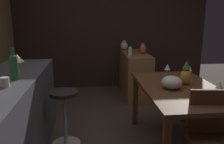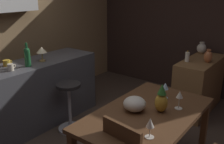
{
  "view_description": "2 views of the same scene",
  "coord_description": "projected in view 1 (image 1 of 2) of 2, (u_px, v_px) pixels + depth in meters",
  "views": [
    {
      "loc": [
        -2.3,
        0.57,
        1.5
      ],
      "look_at": [
        0.66,
        0.27,
        0.77
      ],
      "focal_mm": 37.13,
      "sensor_mm": 36.0,
      "label": 1
    },
    {
      "loc": [
        -1.88,
        -1.45,
        1.85
      ],
      "look_at": [
        0.47,
        0.35,
        0.86
      ],
      "focal_mm": 40.49,
      "sensor_mm": 36.0,
      "label": 2
    }
  ],
  "objects": [
    {
      "name": "wall_side_right",
      "position": [
        101.0,
        25.0,
        4.76
      ],
      "size": [
        0.1,
        4.4,
        2.6
      ],
      "primitive_type": "cube",
      "color": "#33231E",
      "rests_on": "ground_plane"
    },
    {
      "name": "dining_table",
      "position": [
        180.0,
        95.0,
        2.53
      ],
      "size": [
        1.39,
        0.81,
        0.74
      ],
      "color": "#56351E",
      "rests_on": "ground_plane"
    },
    {
      "name": "kitchen_counter",
      "position": [
        9.0,
        123.0,
        2.31
      ],
      "size": [
        2.1,
        0.6,
        0.9
      ],
      "primitive_type": "cube",
      "color": "#4C4C51",
      "rests_on": "ground_plane"
    },
    {
      "name": "sideboard_cabinet",
      "position": [
        135.0,
        74.0,
        4.36
      ],
      "size": [
        1.1,
        0.44,
        0.82
      ],
      "primitive_type": "cube",
      "color": "olive",
      "rests_on": "ground_plane"
    },
    {
      "name": "chair_near_window",
      "position": [
        214.0,
        137.0,
        1.96
      ],
      "size": [
        0.45,
        0.45,
        0.88
      ],
      "color": "#56351E",
      "rests_on": "ground_plane"
    },
    {
      "name": "bar_stool",
      "position": [
        65.0,
        117.0,
        2.65
      ],
      "size": [
        0.34,
        0.34,
        0.67
      ],
      "color": "#262323",
      "rests_on": "ground_plane"
    },
    {
      "name": "wine_glass_left",
      "position": [
        219.0,
        86.0,
        2.16
      ],
      "size": [
        0.07,
        0.07,
        0.17
      ],
      "color": "silver",
      "rests_on": "dining_table"
    },
    {
      "name": "wine_glass_right",
      "position": [
        167.0,
        68.0,
        2.85
      ],
      "size": [
        0.08,
        0.08,
        0.17
      ],
      "color": "silver",
      "rests_on": "dining_table"
    },
    {
      "name": "wine_glass_center",
      "position": [
        189.0,
        69.0,
        2.74
      ],
      "size": [
        0.07,
        0.07,
        0.18
      ],
      "color": "silver",
      "rests_on": "dining_table"
    },
    {
      "name": "pineapple_centerpiece",
      "position": [
        186.0,
        74.0,
        2.58
      ],
      "size": [
        0.12,
        0.12,
        0.28
      ],
      "color": "gold",
      "rests_on": "dining_table"
    },
    {
      "name": "fruit_bowl",
      "position": [
        172.0,
        82.0,
        2.44
      ],
      "size": [
        0.22,
        0.22,
        0.14
      ],
      "primitive_type": "ellipsoid",
      "color": "beige",
      "rests_on": "dining_table"
    },
    {
      "name": "wine_bottle_green",
      "position": [
        14.0,
        66.0,
        2.17
      ],
      "size": [
        0.08,
        0.08,
        0.3
      ],
      "color": "#1E592D",
      "rests_on": "kitchen_counter"
    },
    {
      "name": "cup_cream",
      "position": [
        5.0,
        82.0,
        1.97
      ],
      "size": [
        0.11,
        0.07,
        0.09
      ],
      "color": "beige",
      "rests_on": "kitchen_counter"
    },
    {
      "name": "counter_lamp",
      "position": [
        17.0,
        59.0,
        2.41
      ],
      "size": [
        0.14,
        0.14,
        0.2
      ],
      "color": "#A58447",
      "rests_on": "kitchen_counter"
    },
    {
      "name": "pillar_candle_tall",
      "position": [
        130.0,
        51.0,
        4.0
      ],
      "size": [
        0.06,
        0.06,
        0.17
      ],
      "color": "white",
      "rests_on": "sideboard_cabinet"
    },
    {
      "name": "vase_copper",
      "position": [
        143.0,
        49.0,
        4.16
      ],
      "size": [
        0.12,
        0.12,
        0.2
      ],
      "color": "#B26038",
      "rests_on": "sideboard_cabinet"
    },
    {
      "name": "vase_ceramic_ivory",
      "position": [
        124.0,
        46.0,
        4.61
      ],
      "size": [
        0.15,
        0.15,
        0.19
      ],
      "color": "beige",
      "rests_on": "sideboard_cabinet"
    }
  ]
}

